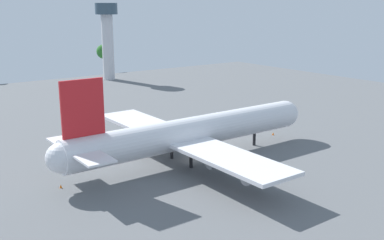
% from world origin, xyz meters
% --- Properties ---
extents(ground_plane, '(249.06, 249.06, 0.00)m').
position_xyz_m(ground_plane, '(0.00, 0.00, 0.00)').
color(ground_plane, slate).
extents(cargo_airplane, '(62.26, 56.99, 19.55)m').
position_xyz_m(cargo_airplane, '(-0.21, 0.00, 6.07)').
color(cargo_airplane, silver).
rests_on(cargo_airplane, ground_plane).
extents(safety_cone_nose, '(0.52, 0.52, 0.74)m').
position_xyz_m(safety_cone_nose, '(28.02, 3.48, 0.37)').
color(safety_cone_nose, orange).
rests_on(safety_cone_nose, ground_plane).
extents(safety_cone_tail, '(0.46, 0.46, 0.66)m').
position_xyz_m(safety_cone_tail, '(-28.02, 1.73, 0.33)').
color(safety_cone_tail, orange).
rests_on(safety_cone_tail, ground_plane).
extents(control_tower, '(9.51, 9.51, 32.79)m').
position_xyz_m(control_tower, '(34.86, 109.47, 20.24)').
color(control_tower, silver).
rests_on(control_tower, ground_plane).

